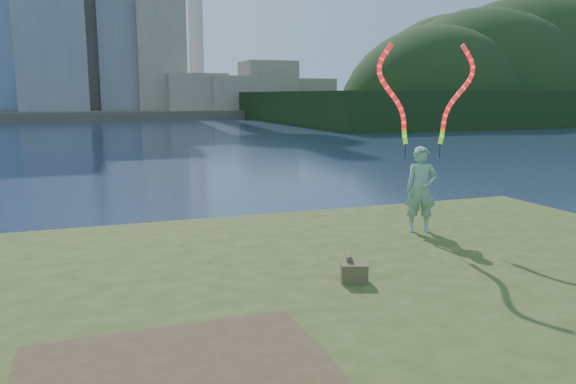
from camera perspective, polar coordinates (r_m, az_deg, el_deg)
name	(u,v)px	position (r m, az deg, el deg)	size (l,w,h in m)	color
ground	(285,316)	(9.53, -0.29, -12.46)	(320.00, 320.00, 0.00)	#1B2843
grassy_knoll	(345,357)	(7.45, 5.86, -16.30)	(20.00, 18.00, 0.80)	#364518
far_shore	(102,112)	(103.39, -18.33, 7.70)	(320.00, 40.00, 1.20)	#4A4536
wooded_hill	(524,118)	(92.63, 22.85, 6.96)	(78.00, 50.00, 63.00)	black
woman_with_ribbons	(422,165)	(11.85, 13.46, 2.68)	(1.99, 0.79, 4.14)	#217C47
canvas_bag	(354,272)	(8.69, 6.70, -8.05)	(0.47, 0.52, 0.38)	brown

